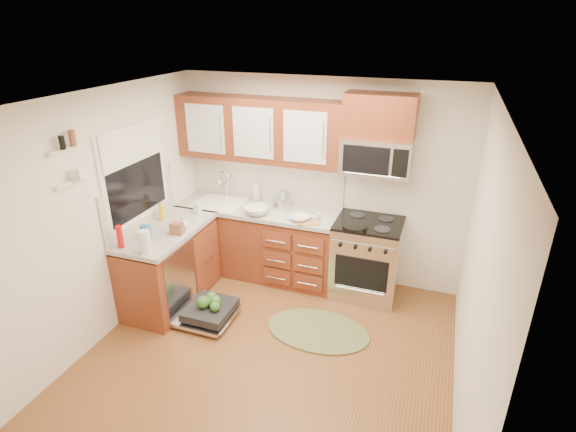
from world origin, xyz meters
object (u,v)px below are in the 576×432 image
at_px(sink, 219,212).
at_px(skillet, 355,227).
at_px(microwave, 376,156).
at_px(cup, 315,217).
at_px(cutting_board, 308,222).
at_px(bowl_a, 300,218).
at_px(paper_towel_roll, 145,242).
at_px(range, 366,258).
at_px(rug, 318,330).
at_px(stock_pot, 281,204).
at_px(bowl_b, 256,211).
at_px(dishwasher, 207,312).
at_px(upper_cabinets, 259,130).

relative_size(sink, skillet, 2.34).
distance_m(microwave, cup, 0.98).
bearing_deg(sink, skillet, -7.55).
height_order(skillet, cutting_board, skillet).
xyz_separation_m(sink, bowl_a, (1.15, -0.17, 0.15)).
relative_size(sink, cup, 5.71).
distance_m(microwave, paper_towel_roll, 2.61).
bearing_deg(skillet, microwave, 72.09).
relative_size(range, cutting_board, 3.77).
height_order(skillet, cup, cup).
distance_m(paper_towel_roll, bowl_a, 1.75).
bearing_deg(cutting_board, bowl_a, 165.30).
xyz_separation_m(rug, cup, (-0.30, 0.81, 0.96)).
bearing_deg(microwave, skillet, -107.91).
relative_size(skillet, stock_pot, 1.26).
distance_m(range, bowl_a, 0.93).
bearing_deg(rug, microwave, 72.68).
distance_m(microwave, stock_pot, 1.32).
bearing_deg(sink, paper_towel_roll, -91.89).
bearing_deg(sink, cutting_board, -9.00).
xyz_separation_m(rug, cutting_board, (-0.34, 0.70, 0.92)).
distance_m(paper_towel_roll, cup, 1.91).
xyz_separation_m(range, paper_towel_roll, (-1.98, -1.45, 0.57)).
height_order(rug, stock_pot, stock_pot).
bearing_deg(bowl_a, bowl_b, -180.00).
relative_size(microwave, skillet, 2.87).
xyz_separation_m(sink, paper_towel_roll, (-0.05, -1.44, 0.25)).
height_order(cutting_board, paper_towel_roll, paper_towel_roll).
relative_size(rug, stock_pot, 5.31).
bearing_deg(paper_towel_roll, bowl_b, 62.95).
bearing_deg(range, paper_towel_roll, -143.75).
relative_size(sink, bowl_b, 2.04).
bearing_deg(bowl_a, stock_pot, 140.45).
xyz_separation_m(range, stock_pot, (-1.11, 0.09, 0.51)).
distance_m(skillet, cup, 0.52).
distance_m(dishwasher, skillet, 1.89).
relative_size(paper_towel_roll, bowl_b, 0.81).
distance_m(range, bowl_b, 1.43).
distance_m(dishwasher, paper_towel_roll, 1.09).
distance_m(range, microwave, 1.23).
distance_m(upper_cabinets, rug, 2.40).
xyz_separation_m(cutting_board, cup, (0.05, 0.10, 0.03)).
bearing_deg(paper_towel_roll, cutting_board, 43.42).
distance_m(range, skillet, 0.57).
relative_size(microwave, dishwasher, 1.09).
distance_m(upper_cabinets, skillet, 1.62).
bearing_deg(dishwasher, cup, 47.96).
bearing_deg(bowl_a, dishwasher, -128.60).
bearing_deg(sink, stock_pot, 7.32).
relative_size(skillet, cup, 2.44).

